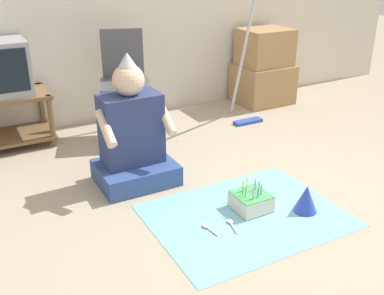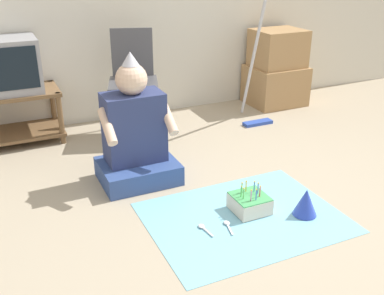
# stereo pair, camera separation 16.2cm
# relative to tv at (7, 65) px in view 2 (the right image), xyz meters

# --- Properties ---
(ground_plane) EXTENTS (16.00, 16.00, 0.00)m
(ground_plane) POSITION_rel_tv_xyz_m (1.26, -1.88, -0.65)
(ground_plane) COLOR tan
(tv_stand) EXTENTS (0.72, 0.45, 0.44)m
(tv_stand) POSITION_rel_tv_xyz_m (0.00, -0.00, -0.39)
(tv_stand) COLOR brown
(tv_stand) RESTS_ON ground_plane
(tv) EXTENTS (0.48, 0.42, 0.42)m
(tv) POSITION_rel_tv_xyz_m (0.00, 0.00, 0.00)
(tv) COLOR #99999E
(tv) RESTS_ON tv_stand
(folding_chair) EXTENTS (0.51, 0.53, 0.89)m
(folding_chair) POSITION_rel_tv_xyz_m (0.96, -0.21, -0.13)
(folding_chair) COLOR #4C4C51
(folding_chair) RESTS_ON ground_plane
(cardboard_box_stack) EXTENTS (0.55, 0.48, 0.76)m
(cardboard_box_stack) POSITION_rel_tv_xyz_m (2.54, -0.05, -0.29)
(cardboard_box_stack) COLOR #A87F51
(cardboard_box_stack) RESTS_ON ground_plane
(dust_mop) EXTENTS (0.28, 0.35, 1.11)m
(dust_mop) POSITION_rel_tv_xyz_m (2.04, -0.43, -0.34)
(dust_mop) COLOR #2D4CB2
(dust_mop) RESTS_ON ground_plane
(person_seated) EXTENTS (0.52, 0.42, 0.90)m
(person_seated) POSITION_rel_tv_xyz_m (0.69, -1.07, -0.33)
(person_seated) COLOR #334C8C
(person_seated) RESTS_ON ground_plane
(party_cloth) EXTENTS (1.15, 0.88, 0.01)m
(party_cloth) POSITION_rel_tv_xyz_m (1.11, -1.82, -0.65)
(party_cloth) COLOR #7FC6E0
(party_cloth) RESTS_ON ground_plane
(birthday_cake) EXTENTS (0.21, 0.21, 0.18)m
(birthday_cake) POSITION_rel_tv_xyz_m (1.18, -1.77, -0.59)
(birthday_cake) COLOR #F4E0C6
(birthday_cake) RESTS_ON party_cloth
(party_hat_blue) EXTENTS (0.15, 0.15, 0.17)m
(party_hat_blue) POSITION_rel_tv_xyz_m (1.46, -1.95, -0.56)
(party_hat_blue) COLOR blue
(party_hat_blue) RESTS_ON party_cloth
(plastic_spoon_near) EXTENTS (0.04, 0.14, 0.01)m
(plastic_spoon_near) POSITION_rel_tv_xyz_m (0.83, -1.83, -0.64)
(plastic_spoon_near) COLOR white
(plastic_spoon_near) RESTS_ON party_cloth
(plastic_spoon_far) EXTENTS (0.05, 0.14, 0.01)m
(plastic_spoon_far) POSITION_rel_tv_xyz_m (0.98, -1.86, -0.64)
(plastic_spoon_far) COLOR white
(plastic_spoon_far) RESTS_ON party_cloth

